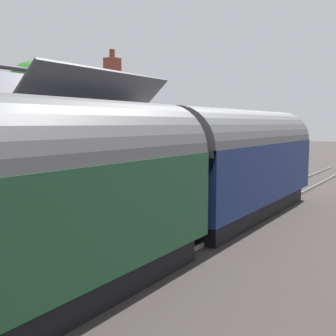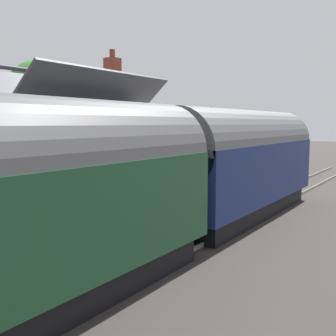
{
  "view_description": "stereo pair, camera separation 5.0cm",
  "coord_description": "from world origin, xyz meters",
  "px_view_note": "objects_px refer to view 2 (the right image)",
  "views": [
    {
      "loc": [
        -10.2,
        -7.39,
        3.77
      ],
      "look_at": [
        3.39,
        1.5,
        1.99
      ],
      "focal_mm": 43.56,
      "sensor_mm": 36.0,
      "label": 1
    },
    {
      "loc": [
        -10.17,
        -7.44,
        3.77
      ],
      "look_at": [
        3.39,
        1.5,
        1.99
      ],
      "focal_mm": 43.56,
      "sensor_mm": 36.0,
      "label": 2
    }
  ],
  "objects_px": {
    "train": "(175,175)",
    "planter_corner_building": "(149,168)",
    "bench_by_lamp": "(204,164)",
    "lamp_post_platform": "(212,129)",
    "tree_distant": "(41,94)",
    "station_building": "(80,152)",
    "planter_edge_near": "(180,170)",
    "planter_under_sign": "(159,184)"
  },
  "relations": [
    {
      "from": "station_building",
      "to": "planter_corner_building",
      "type": "relative_size",
      "value": 10.17
    },
    {
      "from": "bench_by_lamp",
      "to": "lamp_post_platform",
      "type": "height_order",
      "value": "lamp_post_platform"
    },
    {
      "from": "station_building",
      "to": "planter_corner_building",
      "type": "bearing_deg",
      "value": 11.2
    },
    {
      "from": "lamp_post_platform",
      "to": "tree_distant",
      "type": "relative_size",
      "value": 0.44
    },
    {
      "from": "tree_distant",
      "to": "station_building",
      "type": "bearing_deg",
      "value": -123.64
    },
    {
      "from": "train",
      "to": "lamp_post_platform",
      "type": "bearing_deg",
      "value": 19.14
    },
    {
      "from": "planter_corner_building",
      "to": "tree_distant",
      "type": "xyz_separation_m",
      "value": [
        1.26,
        10.32,
        4.48
      ]
    },
    {
      "from": "planter_edge_near",
      "to": "tree_distant",
      "type": "bearing_deg",
      "value": 83.8
    },
    {
      "from": "bench_by_lamp",
      "to": "lamp_post_platform",
      "type": "xyz_separation_m",
      "value": [
        -2.75,
        -1.88,
        2.04
      ]
    },
    {
      "from": "station_building",
      "to": "planter_under_sign",
      "type": "relative_size",
      "value": 9.95
    },
    {
      "from": "station_building",
      "to": "planter_edge_near",
      "type": "height_order",
      "value": "station_building"
    },
    {
      "from": "planter_under_sign",
      "to": "lamp_post_platform",
      "type": "xyz_separation_m",
      "value": [
        3.79,
        -0.48,
        2.24
      ]
    },
    {
      "from": "bench_by_lamp",
      "to": "planter_corner_building",
      "type": "relative_size",
      "value": 2.02
    },
    {
      "from": "planter_corner_building",
      "to": "station_building",
      "type": "bearing_deg",
      "value": -168.8
    },
    {
      "from": "bench_by_lamp",
      "to": "station_building",
      "type": "bearing_deg",
      "value": 173.3
    },
    {
      "from": "station_building",
      "to": "lamp_post_platform",
      "type": "xyz_separation_m",
      "value": [
        5.84,
        -2.89,
        0.86
      ]
    },
    {
      "from": "train",
      "to": "bench_by_lamp",
      "type": "height_order",
      "value": "train"
    },
    {
      "from": "planter_under_sign",
      "to": "planter_corner_building",
      "type": "relative_size",
      "value": 1.02
    },
    {
      "from": "planter_edge_near",
      "to": "tree_distant",
      "type": "relative_size",
      "value": 0.08
    },
    {
      "from": "planter_edge_near",
      "to": "planter_corner_building",
      "type": "xyz_separation_m",
      "value": [
        0.09,
        2.09,
        -0.01
      ]
    },
    {
      "from": "tree_distant",
      "to": "bench_by_lamp",
      "type": "bearing_deg",
      "value": -86.04
    },
    {
      "from": "planter_corner_building",
      "to": "tree_distant",
      "type": "relative_size",
      "value": 0.08
    },
    {
      "from": "train",
      "to": "station_building",
      "type": "distance_m",
      "value": 5.58
    },
    {
      "from": "bench_by_lamp",
      "to": "tree_distant",
      "type": "relative_size",
      "value": 0.17
    },
    {
      "from": "planter_edge_near",
      "to": "planter_corner_building",
      "type": "bearing_deg",
      "value": 87.62
    },
    {
      "from": "lamp_post_platform",
      "to": "tree_distant",
      "type": "bearing_deg",
      "value": 82.63
    },
    {
      "from": "planter_under_sign",
      "to": "train",
      "type": "bearing_deg",
      "value": -138.87
    },
    {
      "from": "lamp_post_platform",
      "to": "planter_under_sign",
      "type": "bearing_deg",
      "value": 172.77
    },
    {
      "from": "bench_by_lamp",
      "to": "planter_under_sign",
      "type": "height_order",
      "value": "bench_by_lamp"
    },
    {
      "from": "planter_under_sign",
      "to": "lamp_post_platform",
      "type": "height_order",
      "value": "lamp_post_platform"
    },
    {
      "from": "bench_by_lamp",
      "to": "planter_corner_building",
      "type": "height_order",
      "value": "bench_by_lamp"
    },
    {
      "from": "planter_corner_building",
      "to": "bench_by_lamp",
      "type": "bearing_deg",
      "value": -47.01
    },
    {
      "from": "planter_under_sign",
      "to": "planter_corner_building",
      "type": "distance_m",
      "value": 5.75
    },
    {
      "from": "planter_edge_near",
      "to": "planter_under_sign",
      "type": "xyz_separation_m",
      "value": [
        -4.32,
        -1.6,
        -0.08
      ]
    },
    {
      "from": "planter_under_sign",
      "to": "lamp_post_platform",
      "type": "distance_m",
      "value": 4.43
    },
    {
      "from": "train",
      "to": "planter_corner_building",
      "type": "bearing_deg",
      "value": 40.48
    },
    {
      "from": "train",
      "to": "planter_under_sign",
      "type": "xyz_separation_m",
      "value": [
        3.42,
        2.98,
        -0.95
      ]
    },
    {
      "from": "train",
      "to": "planter_corner_building",
      "type": "height_order",
      "value": "train"
    },
    {
      "from": "planter_under_sign",
      "to": "planter_corner_building",
      "type": "height_order",
      "value": "planter_corner_building"
    },
    {
      "from": "planter_corner_building",
      "to": "lamp_post_platform",
      "type": "height_order",
      "value": "lamp_post_platform"
    },
    {
      "from": "planter_edge_near",
      "to": "lamp_post_platform",
      "type": "distance_m",
      "value": 3.05
    },
    {
      "from": "planter_under_sign",
      "to": "tree_distant",
      "type": "bearing_deg",
      "value": 67.98
    }
  ]
}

